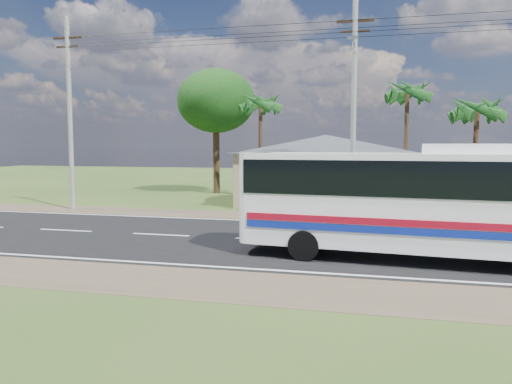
# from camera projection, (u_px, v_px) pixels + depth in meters

# --- Properties ---
(ground) EXTENTS (120.00, 120.00, 0.00)m
(ground) POSITION_uv_depth(u_px,v_px,m) (266.00, 240.00, 19.72)
(ground) COLOR #274217
(ground) RESTS_ON ground
(road) EXTENTS (120.00, 16.00, 0.03)m
(road) POSITION_uv_depth(u_px,v_px,m) (266.00, 240.00, 19.71)
(road) COLOR black
(road) RESTS_ON ground
(house) EXTENTS (12.40, 10.00, 5.00)m
(house) POSITION_uv_depth(u_px,v_px,m) (326.00, 162.00, 31.80)
(house) COLOR tan
(house) RESTS_ON ground
(utility_poles) EXTENTS (32.80, 2.22, 11.00)m
(utility_poles) POSITION_uv_depth(u_px,v_px,m) (347.00, 104.00, 24.81)
(utility_poles) COLOR #9E9E99
(utility_poles) RESTS_ON ground
(palm_near) EXTENTS (2.80, 2.80, 6.70)m
(palm_near) POSITION_uv_depth(u_px,v_px,m) (477.00, 109.00, 27.56)
(palm_near) COLOR #47301E
(palm_near) RESTS_ON ground
(palm_mid) EXTENTS (2.80, 2.80, 8.20)m
(palm_mid) POSITION_uv_depth(u_px,v_px,m) (407.00, 93.00, 32.61)
(palm_mid) COLOR #47301E
(palm_mid) RESTS_ON ground
(palm_far) EXTENTS (2.80, 2.80, 7.70)m
(palm_far) POSITION_uv_depth(u_px,v_px,m) (261.00, 104.00, 35.51)
(palm_far) COLOR #47301E
(palm_far) RESTS_ON ground
(tree_behind_house) EXTENTS (6.00, 6.00, 9.61)m
(tree_behind_house) POSITION_uv_depth(u_px,v_px,m) (216.00, 101.00, 38.35)
(tree_behind_house) COLOR #47301E
(tree_behind_house) RESTS_ON ground
(coach_bus) EXTENTS (12.36, 3.62, 3.78)m
(coach_bus) POSITION_uv_depth(u_px,v_px,m) (438.00, 195.00, 15.76)
(coach_bus) COLOR white
(coach_bus) RESTS_ON ground
(motorcycle) EXTENTS (1.97, 0.82, 1.01)m
(motorcycle) POSITION_uv_depth(u_px,v_px,m) (460.00, 213.00, 23.75)
(motorcycle) COLOR black
(motorcycle) RESTS_ON ground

